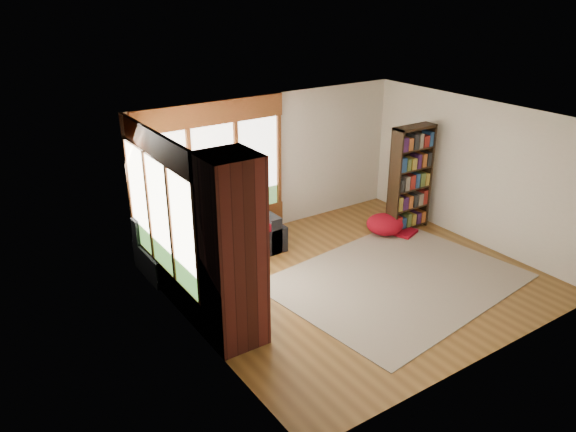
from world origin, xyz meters
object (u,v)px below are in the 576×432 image
dog_brindle (191,243)px  dog_tan (203,219)px  sectional_sofa (198,253)px  bookshelf (411,179)px  brick_chimney (232,253)px  area_rug (396,280)px  pouf (385,224)px

dog_brindle → dog_tan: bearing=-57.7°
sectional_sofa → bookshelf: bookshelf is taller
brick_chimney → bookshelf: bearing=16.4°
dog_tan → dog_brindle: bearing=-178.5°
bookshelf → dog_tan: 3.99m
dog_tan → dog_brindle: dog_tan is taller
sectional_sofa → bookshelf: bearing=-8.8°
area_rug → dog_tan: dog_tan is taller
sectional_sofa → pouf: (3.56, -0.66, -0.10)m
brick_chimney → dog_brindle: bearing=84.5°
area_rug → pouf: bearing=53.3°
pouf → dog_tan: (-3.35, 0.84, 0.60)m
bookshelf → pouf: 0.97m
bookshelf → pouf: size_ratio=2.93×
bookshelf → brick_chimney: bearing=-163.6°
pouf → dog_tan: 3.51m
bookshelf → dog_brindle: (-4.38, 0.28, -0.26)m
bookshelf → dog_tan: size_ratio=1.89×
area_rug → dog_tan: 3.32m
pouf → dog_brindle: size_ratio=0.78×
area_rug → bookshelf: size_ratio=1.86×
area_rug → bookshelf: bookshelf is taller
brick_chimney → dog_tan: 2.38m
area_rug → pouf: (1.08, 1.45, 0.19)m
sectional_sofa → dog_tan: dog_tan is taller
area_rug → pouf: pouf is taller
brick_chimney → pouf: size_ratio=3.75×
sectional_sofa → dog_tan: bearing=41.8°
pouf → area_rug: bearing=-126.7°
bookshelf → pouf: bearing=174.3°
area_rug → pouf: 1.82m
bookshelf → dog_tan: (-3.88, 0.89, -0.21)m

